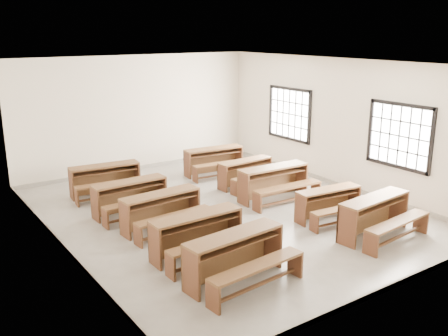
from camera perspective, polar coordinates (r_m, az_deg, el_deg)
room at (r=10.46m, az=0.41°, el=6.12°), size 8.50×8.50×3.20m
desk_set_0 at (r=7.94m, az=1.43°, el=-9.80°), size 1.81×1.05×0.78m
desk_set_1 at (r=8.79m, az=-2.97°, el=-7.33°), size 1.70×0.90×0.76m
desk_set_2 at (r=10.00m, az=-7.08°, el=-4.61°), size 1.69×0.95×0.74m
desk_set_3 at (r=10.92m, az=-10.60°, el=-3.05°), size 1.64×0.88×0.73m
desk_set_4 at (r=12.28m, az=-13.37°, el=-1.08°), size 1.72×1.02×0.74m
desk_set_5 at (r=10.03m, az=17.01°, el=-5.02°), size 1.78×1.03×0.77m
desk_set_6 at (r=10.66m, az=11.97°, el=-3.80°), size 1.54×0.91×0.66m
desk_set_7 at (r=11.69m, az=5.83°, el=-1.43°), size 1.79×0.98×0.79m
desk_set_8 at (r=12.65m, az=2.57°, el=-0.35°), size 1.54×0.86×0.68m
desk_set_9 at (r=13.67m, az=-1.09°, el=1.02°), size 1.72×1.02×0.74m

